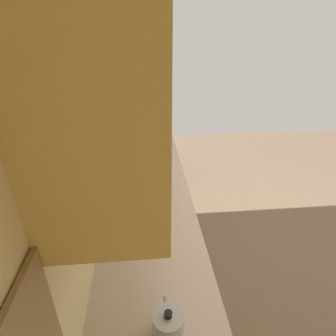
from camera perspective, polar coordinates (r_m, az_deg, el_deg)
The scene contains 8 objects.
ground_plane at distance 3.10m, azimuth 21.34°, elevation -16.79°, with size 6.94×6.94×0.00m, color brown.
wall_back at distance 2.09m, azimuth -14.93°, elevation 5.74°, with size 4.46×0.12×2.66m, color beige.
counter_run at distance 2.26m, azimuth -3.55°, elevation -18.40°, with size 3.62×0.66×0.91m.
upper_cabinets at distance 1.59m, azimuth -10.21°, elevation 19.55°, with size 2.04×0.36×0.71m.
oven_range at distance 4.02m, azimuth -4.59°, elevation 4.04°, with size 0.62×0.66×1.09m.
microwave at distance 2.87m, azimuth -5.10°, elevation 6.38°, with size 0.44×0.37×0.27m.
bowl at distance 2.09m, azimuth -2.63°, elevation -5.60°, with size 0.20×0.20×0.05m.
kettle at distance 1.33m, azimuth 0.03°, elevation -29.73°, with size 0.18×0.13×0.14m.
Camera 1 is at (-1.92, 1.27, 2.09)m, focal length 29.41 mm.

